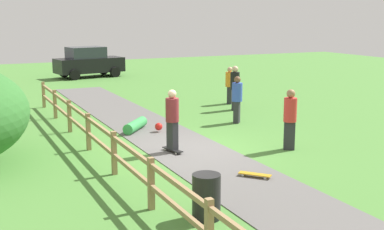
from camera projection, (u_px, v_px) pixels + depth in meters
ground_plane at (187, 150)px, 14.96m from camera, size 60.00×60.00×0.00m
asphalt_path at (187, 150)px, 14.96m from camera, size 2.40×28.00×0.02m
wooden_fence at (100, 137)px, 13.74m from camera, size 0.12×18.12×1.10m
trash_bin at (206, 197)px, 9.89m from camera, size 0.56×0.56×0.90m
skater_riding at (172, 118)px, 14.51m from camera, size 0.45×0.82×1.82m
skater_fallen at (137, 125)px, 17.37m from camera, size 1.37×1.33×0.36m
skateboard_loose at (255, 174)px, 12.43m from camera, size 0.68×0.74×0.08m
bystander_red at (290, 116)px, 14.87m from camera, size 0.52×0.52×1.80m
bystander_blue at (237, 97)px, 18.56m from camera, size 0.54×0.54×1.72m
bystander_orange at (230, 84)px, 22.55m from camera, size 0.53×0.53×1.65m
bystander_black at (235, 86)px, 21.07m from camera, size 0.54×0.54×1.84m
parked_car_black at (88, 62)px, 32.08m from camera, size 4.42×2.50×1.92m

